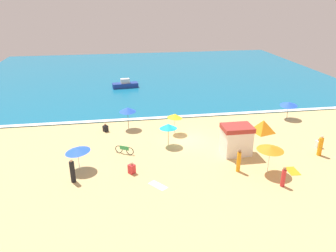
# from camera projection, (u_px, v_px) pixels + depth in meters

# --- Properties ---
(ground_plane) EXTENTS (60.00, 60.00, 0.00)m
(ground_plane) POSITION_uv_depth(u_px,v_px,m) (186.00, 140.00, 31.58)
(ground_plane) COLOR #D8B775
(ocean_water) EXTENTS (60.00, 44.00, 0.10)m
(ocean_water) POSITION_uv_depth(u_px,v_px,m) (153.00, 74.00, 57.15)
(ocean_water) COLOR #146B93
(ocean_water) RESTS_ON ground_plane
(wave_breaker_foam) EXTENTS (57.00, 0.70, 0.01)m
(wave_breaker_foam) POSITION_uv_depth(u_px,v_px,m) (175.00, 117.00, 37.30)
(wave_breaker_foam) COLOR white
(wave_breaker_foam) RESTS_ON ocean_water
(lifeguard_cabana) EXTENTS (2.60, 1.96, 2.66)m
(lifeguard_cabana) POSITION_uv_depth(u_px,v_px,m) (236.00, 140.00, 28.44)
(lifeguard_cabana) COLOR white
(lifeguard_cabana) RESTS_ON ground_plane
(beach_umbrella_0) EXTENTS (2.14, 2.15, 2.37)m
(beach_umbrella_0) POSITION_uv_depth(u_px,v_px,m) (128.00, 110.00, 33.54)
(beach_umbrella_0) COLOR #4C3823
(beach_umbrella_0) RESTS_ON ground_plane
(beach_umbrella_1) EXTENTS (1.66, 1.63, 2.15)m
(beach_umbrella_1) POSITION_uv_depth(u_px,v_px,m) (175.00, 116.00, 32.47)
(beach_umbrella_1) COLOR silver
(beach_umbrella_1) RESTS_ON ground_plane
(beach_umbrella_2) EXTENTS (2.09, 2.10, 2.17)m
(beach_umbrella_2) POSITION_uv_depth(u_px,v_px,m) (168.00, 126.00, 29.85)
(beach_umbrella_2) COLOR #4C3823
(beach_umbrella_2) RESTS_ON ground_plane
(beach_umbrella_3) EXTENTS (2.04, 2.01, 2.02)m
(beach_umbrella_3) POSITION_uv_depth(u_px,v_px,m) (77.00, 150.00, 25.72)
(beach_umbrella_3) COLOR silver
(beach_umbrella_3) RESTS_ON ground_plane
(beach_umbrella_4) EXTENTS (2.96, 2.96, 2.32)m
(beach_umbrella_4) POSITION_uv_depth(u_px,v_px,m) (270.00, 148.00, 25.13)
(beach_umbrella_4) COLOR silver
(beach_umbrella_4) RESTS_ON ground_plane
(beach_umbrella_5) EXTENTS (2.70, 2.70, 2.07)m
(beach_umbrella_5) POSITION_uv_depth(u_px,v_px,m) (289.00, 104.00, 36.38)
(beach_umbrella_5) COLOR #4C3823
(beach_umbrella_5) RESTS_ON ground_plane
(beach_tent) EXTENTS (2.65, 2.66, 1.29)m
(beach_tent) POSITION_uv_depth(u_px,v_px,m) (263.00, 126.00, 33.21)
(beach_tent) COLOR orange
(beach_tent) RESTS_ON ground_plane
(parked_bicycle) EXTENTS (1.62, 0.94, 0.76)m
(parked_bicycle) POSITION_uv_depth(u_px,v_px,m) (124.00, 150.00, 28.78)
(parked_bicycle) COLOR black
(parked_bicycle) RESTS_ON ground_plane
(beachgoer_1) EXTENTS (0.62, 0.62, 0.85)m
(beachgoer_1) POSITION_uv_depth(u_px,v_px,m) (106.00, 128.00, 33.46)
(beachgoer_1) COLOR black
(beachgoer_1) RESTS_ON ground_plane
(beachgoer_4) EXTENTS (0.33, 0.33, 1.60)m
(beachgoer_4) POSITION_uv_depth(u_px,v_px,m) (283.00, 177.00, 23.76)
(beachgoer_4) COLOR red
(beachgoer_4) RESTS_ON ground_plane
(beachgoer_5) EXTENTS (0.44, 0.44, 1.87)m
(beachgoer_5) POSITION_uv_depth(u_px,v_px,m) (320.00, 146.00, 28.33)
(beachgoer_5) COLOR orange
(beachgoer_5) RESTS_ON ground_plane
(beachgoer_6) EXTENTS (0.49, 0.49, 0.87)m
(beachgoer_6) POSITION_uv_depth(u_px,v_px,m) (318.00, 144.00, 29.96)
(beachgoer_6) COLOR white
(beachgoer_6) RESTS_ON ground_plane
(beachgoer_7) EXTENTS (0.46, 0.46, 1.91)m
(beachgoer_7) POSITION_uv_depth(u_px,v_px,m) (72.00, 171.00, 24.28)
(beachgoer_7) COLOR black
(beachgoer_7) RESTS_ON ground_plane
(beachgoer_8) EXTENTS (0.65, 0.65, 0.97)m
(beachgoer_8) POSITION_uv_depth(u_px,v_px,m) (132.00, 168.00, 25.64)
(beachgoer_8) COLOR red
(beachgoer_8) RESTS_ON ground_plane
(beachgoer_9) EXTENTS (0.43, 0.43, 1.93)m
(beachgoer_9) POSITION_uv_depth(u_px,v_px,m) (239.00, 161.00, 25.71)
(beachgoer_9) COLOR orange
(beachgoer_9) RESTS_ON ground_plane
(beach_towel_0) EXTENTS (1.44, 1.59, 0.01)m
(beach_towel_0) POSITION_uv_depth(u_px,v_px,m) (158.00, 185.00, 24.11)
(beach_towel_0) COLOR white
(beach_towel_0) RESTS_ON ground_plane
(beach_towel_1) EXTENTS (0.90, 1.41, 0.01)m
(beach_towel_1) POSITION_uv_depth(u_px,v_px,m) (293.00, 171.00, 26.06)
(beach_towel_1) COLOR orange
(beach_towel_1) RESTS_ON ground_plane
(small_boat_0) EXTENTS (3.90, 1.72, 1.35)m
(small_boat_0) POSITION_uv_depth(u_px,v_px,m) (125.00, 84.00, 48.76)
(small_boat_0) COLOR navy
(small_boat_0) RESTS_ON ocean_water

